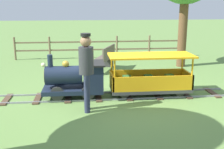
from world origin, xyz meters
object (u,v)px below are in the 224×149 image
locomotive (77,78)px  park_bench (105,58)px  passenger_car (150,79)px  conductor_person (86,66)px

locomotive → park_bench: (2.66, -0.88, -0.07)m
park_bench → locomotive: bearing=161.8°
park_bench → passenger_car: bearing=-161.8°
conductor_person → locomotive: bearing=14.1°
passenger_car → park_bench: bearing=18.2°
locomotive → conductor_person: 1.00m
locomotive → passenger_car: bearing=-90.0°
passenger_car → park_bench: (2.66, 0.87, -0.01)m
passenger_car → locomotive: bearing=90.0°
locomotive → passenger_car: 1.75m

